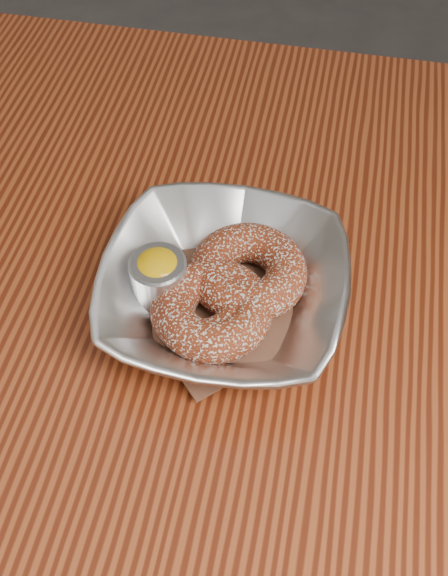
% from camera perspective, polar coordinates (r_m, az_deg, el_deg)
% --- Properties ---
extents(ground_plane, '(4.00, 4.00, 0.00)m').
position_cam_1_polar(ground_plane, '(1.31, -2.00, -20.05)').
color(ground_plane, '#565659').
rests_on(ground_plane, ground).
extents(table, '(1.20, 0.80, 0.75)m').
position_cam_1_polar(table, '(0.71, -3.46, -4.42)').
color(table, maroon).
rests_on(table, ground_plane).
extents(serving_bowl, '(0.22, 0.22, 0.05)m').
position_cam_1_polar(serving_bowl, '(0.59, 0.00, -0.21)').
color(serving_bowl, silver).
rests_on(serving_bowl, table).
extents(parchment, '(0.21, 0.21, 0.00)m').
position_cam_1_polar(parchment, '(0.60, 0.00, -1.20)').
color(parchment, brown).
rests_on(parchment, table).
extents(donut_back, '(0.14, 0.14, 0.04)m').
position_cam_1_polar(donut_back, '(0.60, 2.05, 1.38)').
color(donut_back, maroon).
rests_on(donut_back, parchment).
extents(donut_front, '(0.12, 0.12, 0.04)m').
position_cam_1_polar(donut_front, '(0.58, -0.95, -1.84)').
color(donut_front, maroon).
rests_on(donut_front, parchment).
extents(donut_extra, '(0.10, 0.10, 0.03)m').
position_cam_1_polar(donut_extra, '(0.58, -1.81, -1.77)').
color(donut_extra, maroon).
rests_on(donut_extra, parchment).
extents(ramekin, '(0.05, 0.05, 0.05)m').
position_cam_1_polar(ramekin, '(0.59, -5.53, 0.95)').
color(ramekin, silver).
rests_on(ramekin, table).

